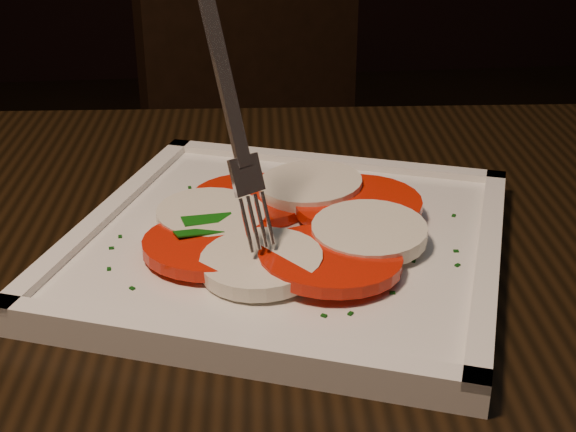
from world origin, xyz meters
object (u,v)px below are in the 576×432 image
(chair, at_px, (283,141))
(fork, at_px, (220,93))
(table, at_px, (312,425))
(plate, at_px, (288,245))

(chair, xyz_separation_m, fork, (-0.12, -0.83, 0.34))
(table, bearing_deg, fork, 137.42)
(plate, relative_size, fork, 1.58)
(table, distance_m, chair, 0.89)
(table, bearing_deg, plate, 98.09)
(chair, relative_size, plate, 3.20)
(chair, height_order, fork, fork)
(chair, relative_size, fork, 5.05)
(table, relative_size, plate, 4.30)
(table, xyz_separation_m, plate, (-0.01, 0.07, 0.11))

